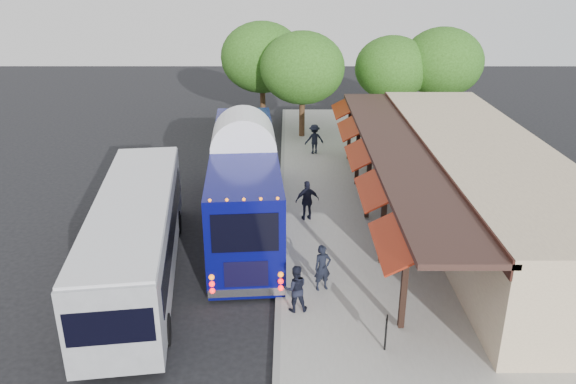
% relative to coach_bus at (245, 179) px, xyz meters
% --- Properties ---
extents(ground, '(90.00, 90.00, 0.00)m').
position_rel_coach_bus_xyz_m(ground, '(1.45, -3.67, -2.11)').
color(ground, black).
rests_on(ground, ground).
extents(sidewalk, '(10.00, 40.00, 0.15)m').
position_rel_coach_bus_xyz_m(sidewalk, '(6.45, 0.33, -2.04)').
color(sidewalk, '#9E9B93').
rests_on(sidewalk, ground).
extents(curb, '(0.20, 40.00, 0.16)m').
position_rel_coach_bus_xyz_m(curb, '(1.50, 0.33, -2.04)').
color(curb, gray).
rests_on(curb, ground).
extents(station_shelter, '(8.15, 20.00, 3.60)m').
position_rel_coach_bus_xyz_m(station_shelter, '(9.83, 0.33, -0.27)').
color(station_shelter, tan).
rests_on(station_shelter, ground).
extents(coach_bus, '(3.52, 12.44, 3.94)m').
position_rel_coach_bus_xyz_m(coach_bus, '(0.00, 0.00, 0.00)').
color(coach_bus, '#07095C').
rests_on(coach_bus, ground).
extents(city_bus, '(4.04, 11.74, 3.09)m').
position_rel_coach_bus_xyz_m(city_bus, '(-3.47, -4.38, -0.41)').
color(city_bus, gray).
rests_on(city_bus, ground).
extents(ped_a, '(0.69, 0.57, 1.63)m').
position_rel_coach_bus_xyz_m(ped_a, '(2.97, -5.41, -1.15)').
color(ped_a, black).
rests_on(ped_a, sidewalk).
extents(ped_b, '(0.84, 0.69, 1.58)m').
position_rel_coach_bus_xyz_m(ped_b, '(2.05, -6.67, -1.17)').
color(ped_b, black).
rests_on(ped_b, sidewalk).
extents(ped_c, '(1.10, 0.65, 1.76)m').
position_rel_coach_bus_xyz_m(ped_c, '(2.64, 0.27, -1.08)').
color(ped_c, black).
rests_on(ped_c, sidewalk).
extents(ped_d, '(1.24, 0.90, 1.73)m').
position_rel_coach_bus_xyz_m(ped_d, '(3.34, 9.52, -1.10)').
color(ped_d, black).
rests_on(ped_d, sidewalk).
extents(sign_board, '(0.15, 0.46, 1.03)m').
position_rel_coach_bus_xyz_m(sign_board, '(4.59, -8.67, -1.27)').
color(sign_board, black).
rests_on(sign_board, sidewalk).
extents(tree_left, '(5.28, 5.28, 6.76)m').
position_rel_coach_bus_xyz_m(tree_left, '(2.69, 13.20, 2.39)').
color(tree_left, '#382314').
rests_on(tree_left, ground).
extents(tree_mid, '(4.89, 4.89, 6.26)m').
position_rel_coach_bus_xyz_m(tree_mid, '(8.62, 15.17, 2.06)').
color(tree_mid, '#382314').
rests_on(tree_mid, ground).
extents(tree_right, '(5.29, 5.29, 6.78)m').
position_rel_coach_bus_xyz_m(tree_right, '(11.93, 15.34, 2.40)').
color(tree_right, '#382314').
rests_on(tree_right, ground).
extents(tree_far, '(5.53, 5.53, 7.07)m').
position_rel_coach_bus_xyz_m(tree_far, '(0.07, 16.12, 2.60)').
color(tree_far, '#382314').
rests_on(tree_far, ground).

